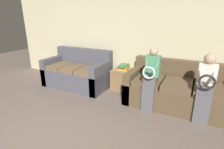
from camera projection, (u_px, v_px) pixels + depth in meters
wall_back at (124, 36)px, 4.31m from camera, size 7.05×0.06×2.55m
couch_main at (177, 90)px, 3.56m from camera, size 2.00×0.99×0.87m
couch_side at (78, 73)px, 4.56m from camera, size 1.66×0.88×0.94m
child_left_seated at (151, 77)px, 3.29m from camera, size 0.27×0.37×1.21m
child_right_seated at (206, 85)px, 2.90m from camera, size 0.29×0.38×1.19m
side_shelf at (123, 79)px, 4.34m from camera, size 0.52×0.47×0.51m
book_stack at (124, 67)px, 4.24m from camera, size 0.22×0.32×0.13m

